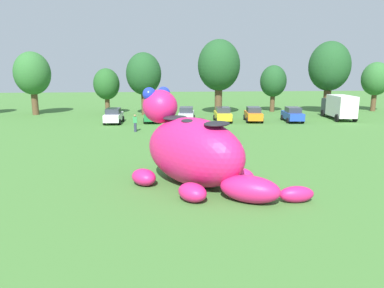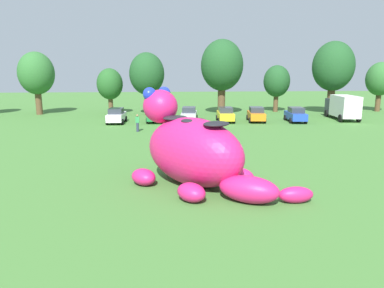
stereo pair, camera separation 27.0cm
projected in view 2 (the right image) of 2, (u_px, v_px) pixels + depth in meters
ground_plane at (221, 187)px, 18.77m from camera, size 160.00×160.00×0.00m
giant_inflatable_creature at (194, 151)px, 18.84m from camera, size 8.89×7.76×5.07m
car_white at (116, 116)px, 40.72m from camera, size 2.07×4.17×1.72m
car_green at (155, 115)px, 41.59m from camera, size 2.11×4.19×1.72m
car_silver at (189, 114)px, 41.94m from camera, size 2.32×4.28×1.72m
car_yellow at (225, 114)px, 41.72m from camera, size 2.11×4.19×1.72m
car_orange at (256, 114)px, 41.88m from camera, size 2.30×4.27×1.72m
car_blue at (296, 115)px, 41.60m from camera, size 2.20×4.23×1.72m
box_truck at (343, 106)px, 43.46m from camera, size 2.87×6.57×2.95m
tree_left at (36, 74)px, 47.58m from camera, size 4.69×4.69×8.32m
tree_mid_left at (110, 84)px, 48.25m from camera, size 3.48×3.48×6.17m
tree_centre_left at (147, 74)px, 47.41m from camera, size 4.63×4.63×8.22m
tree_centre at (222, 66)px, 47.17m from camera, size 5.58×5.58×9.90m
tree_centre_right at (277, 81)px, 50.91m from camera, size 3.72×3.72×6.60m
tree_mid_right at (333, 67)px, 47.89m from camera, size 5.48×5.48×9.72m
tree_right at (380, 79)px, 51.31m from camera, size 3.98×3.98×7.06m
spectator_near_inflatable at (138, 123)px, 35.17m from camera, size 0.38×0.26×1.71m
spectator_mid_field at (206, 135)px, 28.92m from camera, size 0.38×0.26×1.71m
spectator_by_cars at (182, 131)px, 30.54m from camera, size 0.38×0.26×1.71m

